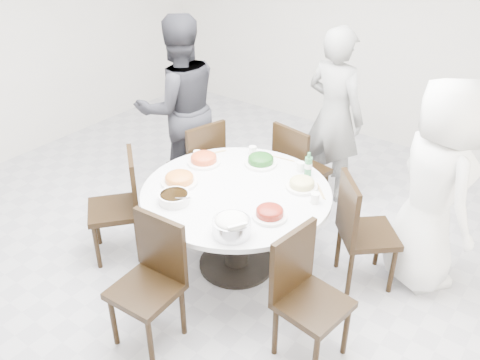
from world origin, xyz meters
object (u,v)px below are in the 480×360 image
Objects in this scene: diner_left at (179,108)px; dining_table at (236,229)px; diner_right at (434,188)px; diner_middle at (334,116)px; chair_ne at (369,232)px; soup_bowl at (174,198)px; chair_n at (302,168)px; chair_sw at (113,207)px; beverage_bottle at (308,164)px; chair_nw at (196,164)px; rice_bowl at (232,227)px; chair_s at (145,288)px; chair_se at (313,302)px.

dining_table is at bearing 89.82° from diner_left.
diner_right reaches higher than dining_table.
dining_table is at bearing 72.53° from diner_right.
diner_middle is 0.96× the size of diner_left.
diner_left reaches higher than chair_ne.
diner_left reaches higher than soup_bowl.
chair_n and chair_sw have the same top height.
beverage_bottle is at bearing 133.99° from chair_n.
beverage_bottle is at bearing 106.35° from chair_nw.
diner_right is at bearing 121.30° from diner_left.
chair_ne is at bearing 66.77° from chair_sw.
chair_ne is 1.19m from rice_bowl.
chair_ne is at bearing 54.68° from chair_s.
chair_s is at bearing -66.27° from soup_bowl.
diner_middle is at bearing 152.06° from chair_nw.
beverage_bottle is at bearing 113.58° from diner_left.
dining_table is at bearing 72.75° from chair_se.
chair_se is at bearing 77.42° from chair_nw.
chair_sw is at bearing -174.39° from soup_bowl.
rice_bowl is at bearing -90.65° from beverage_bottle.
chair_ne is at bearing 140.05° from diner_middle.
dining_table is 1.08m from chair_se.
chair_n is at bearing 86.89° from chair_s.
chair_nw is 1.59m from rice_bowl.
chair_s is 4.53× the size of beverage_bottle.
diner_middle is (-0.88, 1.04, 0.40)m from chair_ne.
diner_middle is 1.01m from beverage_bottle.
diner_left is 6.84× the size of rice_bowl.
chair_s is 2.16m from diner_left.
diner_right is 1.96m from soup_bowl.
diner_middle is (-1.22, 0.74, 0.02)m from diner_right.
chair_se is at bearing 40.50° from chair_sw.
beverage_bottle is at bearing 57.61° from soup_bowl.
beverage_bottle reaches higher than dining_table.
diner_right is at bearing 52.71° from rice_bowl.
diner_right reaches higher than chair_n.
chair_nw is at bearing 126.27° from chair_sw.
rice_bowl reaches higher than soup_bowl.
beverage_bottle is (1.27, 1.02, 0.38)m from chair_sw.
beverage_bottle is (-0.64, 1.00, 0.38)m from chair_se.
chair_sw reaches higher than rice_bowl.
soup_bowl is (-1.21, -0.89, 0.31)m from chair_ne.
chair_n is 1.80m from chair_sw.
diner_right is 0.94× the size of diner_left.
chair_n and chair_se have the same top height.
diner_right is (1.28, -0.27, 0.38)m from chair_n.
diner_left reaches higher than chair_n.
beverage_bottle is at bearing 89.35° from rice_bowl.
chair_nw reaches higher than dining_table.
chair_sw is (-0.94, -0.48, 0.10)m from dining_table.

